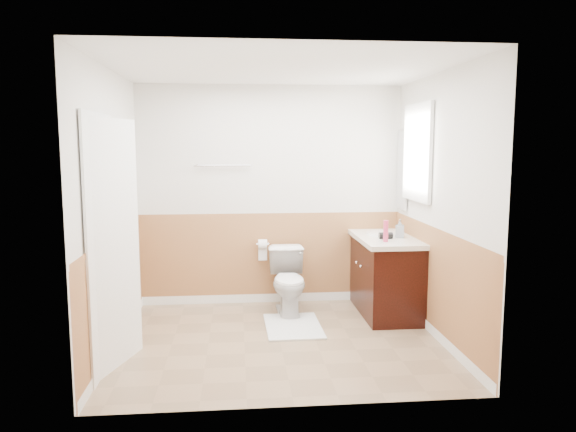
{
  "coord_description": "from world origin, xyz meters",
  "views": [
    {
      "loc": [
        -0.38,
        -4.88,
        1.82
      ],
      "look_at": [
        0.1,
        0.25,
        1.15
      ],
      "focal_mm": 33.8,
      "sensor_mm": 36.0,
      "label": 1
    }
  ],
  "objects": [
    {
      "name": "floor",
      "position": [
        0.0,
        0.0,
        0.0
      ],
      "size": [
        3.0,
        3.0,
        0.0
      ],
      "primitive_type": "plane",
      "color": "#8C7051",
      "rests_on": "ground"
    },
    {
      "name": "ceiling",
      "position": [
        0.0,
        0.0,
        2.5
      ],
      "size": [
        3.0,
        3.0,
        0.0
      ],
      "primitive_type": "plane",
      "rotation": [
        3.14,
        0.0,
        0.0
      ],
      "color": "white",
      "rests_on": "floor"
    },
    {
      "name": "wall_back",
      "position": [
        0.0,
        1.3,
        1.25
      ],
      "size": [
        3.0,
        0.0,
        3.0
      ],
      "primitive_type": "plane",
      "rotation": [
        1.57,
        0.0,
        0.0
      ],
      "color": "silver",
      "rests_on": "floor"
    },
    {
      "name": "wall_front",
      "position": [
        0.0,
        -1.3,
        1.25
      ],
      "size": [
        3.0,
        0.0,
        3.0
      ],
      "primitive_type": "plane",
      "rotation": [
        -1.57,
        0.0,
        0.0
      ],
      "color": "silver",
      "rests_on": "floor"
    },
    {
      "name": "wall_left",
      "position": [
        -1.5,
        0.0,
        1.25
      ],
      "size": [
        0.0,
        3.0,
        3.0
      ],
      "primitive_type": "plane",
      "rotation": [
        1.57,
        0.0,
        1.57
      ],
      "color": "silver",
      "rests_on": "floor"
    },
    {
      "name": "wall_right",
      "position": [
        1.5,
        0.0,
        1.25
      ],
      "size": [
        0.0,
        3.0,
        3.0
      ],
      "primitive_type": "plane",
      "rotation": [
        1.57,
        0.0,
        -1.57
      ],
      "color": "silver",
      "rests_on": "floor"
    },
    {
      "name": "wainscot_back",
      "position": [
        0.0,
        1.29,
        0.5
      ],
      "size": [
        3.0,
        0.0,
        3.0
      ],
      "primitive_type": "plane",
      "rotation": [
        1.57,
        0.0,
        0.0
      ],
      "color": "#A46F41",
      "rests_on": "floor"
    },
    {
      "name": "wainscot_front",
      "position": [
        0.0,
        -1.29,
        0.5
      ],
      "size": [
        3.0,
        0.0,
        3.0
      ],
      "primitive_type": "plane",
      "rotation": [
        -1.57,
        0.0,
        0.0
      ],
      "color": "#A46F41",
      "rests_on": "floor"
    },
    {
      "name": "wainscot_left",
      "position": [
        -1.49,
        0.0,
        0.5
      ],
      "size": [
        0.0,
        2.6,
        2.6
      ],
      "primitive_type": "plane",
      "rotation": [
        1.57,
        0.0,
        1.57
      ],
      "color": "#A46F41",
      "rests_on": "floor"
    },
    {
      "name": "wainscot_right",
      "position": [
        1.49,
        0.0,
        0.5
      ],
      "size": [
        0.0,
        2.6,
        2.6
      ],
      "primitive_type": "plane",
      "rotation": [
        1.57,
        0.0,
        -1.57
      ],
      "color": "#A46F41",
      "rests_on": "floor"
    },
    {
      "name": "toilet",
      "position": [
        0.16,
        0.84,
        0.35
      ],
      "size": [
        0.41,
        0.7,
        0.7
      ],
      "primitive_type": "imported",
      "rotation": [
        0.0,
        0.0,
        0.02
      ],
      "color": "white",
      "rests_on": "floor"
    },
    {
      "name": "bath_mat",
      "position": [
        0.16,
        0.37,
        0.01
      ],
      "size": [
        0.56,
        0.81,
        0.02
      ],
      "primitive_type": "cube",
      "rotation": [
        0.0,
        0.0,
        0.02
      ],
      "color": "white",
      "rests_on": "floor"
    },
    {
      "name": "vanity_cabinet",
      "position": [
        1.21,
        0.74,
        0.4
      ],
      "size": [
        0.55,
        1.1,
        0.8
      ],
      "primitive_type": "cube",
      "color": "black",
      "rests_on": "floor"
    },
    {
      "name": "vanity_knob_left",
      "position": [
        0.91,
        0.64,
        0.55
      ],
      "size": [
        0.03,
        0.03,
        0.03
      ],
      "primitive_type": "sphere",
      "color": "#B6B5BC",
      "rests_on": "vanity_cabinet"
    },
    {
      "name": "vanity_knob_right",
      "position": [
        0.91,
        0.84,
        0.55
      ],
      "size": [
        0.03,
        0.03,
        0.03
      ],
      "primitive_type": "sphere",
      "color": "silver",
      "rests_on": "vanity_cabinet"
    },
    {
      "name": "countertop",
      "position": [
        1.2,
        0.74,
        0.83
      ],
      "size": [
        0.6,
        1.15,
        0.05
      ],
      "primitive_type": "cube",
      "color": "silver",
      "rests_on": "vanity_cabinet"
    },
    {
      "name": "sink_basin",
      "position": [
        1.21,
        0.89,
        0.86
      ],
      "size": [
        0.36,
        0.36,
        0.02
      ],
      "primitive_type": "cylinder",
      "color": "white",
      "rests_on": "countertop"
    },
    {
      "name": "faucet",
      "position": [
        1.39,
        0.89,
        0.92
      ],
      "size": [
        0.02,
        0.02,
        0.14
      ],
      "primitive_type": "cylinder",
      "color": "#BABBC1",
      "rests_on": "countertop"
    },
    {
      "name": "lotion_bottle",
      "position": [
        1.11,
        0.42,
        0.96
      ],
      "size": [
        0.05,
        0.05,
        0.22
      ],
      "primitive_type": "cylinder",
      "color": "#C9345B",
      "rests_on": "countertop"
    },
    {
      "name": "soap_dispenser",
      "position": [
        1.33,
        0.66,
        0.95
      ],
      "size": [
        0.11,
        0.11,
        0.2
      ],
      "primitive_type": "imported",
      "rotation": [
        0.0,
        0.0,
        -0.31
      ],
      "color": "gray",
      "rests_on": "countertop"
    },
    {
      "name": "hair_dryer_body",
      "position": [
        1.16,
        0.6,
        0.89
      ],
      "size": [
        0.14,
        0.07,
        0.07
      ],
      "primitive_type": "cylinder",
      "rotation": [
        0.0,
        1.57,
        0.0
      ],
      "color": "black",
      "rests_on": "countertop"
    },
    {
      "name": "hair_dryer_handle",
      "position": [
        1.13,
        0.68,
        0.86
      ],
      "size": [
        0.03,
        0.03,
        0.07
      ],
      "primitive_type": "cylinder",
      "color": "black",
      "rests_on": "countertop"
    },
    {
      "name": "mirror_panel",
      "position": [
        1.48,
        1.1,
        1.55
      ],
      "size": [
        0.02,
        0.35,
        0.9
      ],
      "primitive_type": "cube",
      "color": "silver",
      "rests_on": "wall_right"
    },
    {
      "name": "window_frame",
      "position": [
        1.47,
        0.59,
        1.75
      ],
      "size": [
        0.04,
        0.8,
        1.0
      ],
      "primitive_type": "cube",
      "color": "white",
      "rests_on": "wall_right"
    },
    {
      "name": "window_glass",
      "position": [
        1.49,
        0.59,
        1.75
      ],
      "size": [
        0.01,
        0.7,
        0.9
      ],
      "primitive_type": "cube",
      "color": "white",
      "rests_on": "wall_right"
    },
    {
      "name": "door",
      "position": [
        -1.4,
        -0.45,
        1.02
      ],
      "size": [
        0.29,
        0.78,
        2.04
      ],
      "primitive_type": "cube",
      "rotation": [
        0.0,
        0.0,
        -0.31
      ],
      "color": "white",
      "rests_on": "wall_left"
    },
    {
      "name": "door_frame",
      "position": [
        -1.48,
        -0.45,
        1.03
      ],
      "size": [
        0.02,
        0.92,
        2.1
      ],
      "primitive_type": "cube",
      "color": "white",
      "rests_on": "wall_left"
    },
    {
      "name": "door_knob",
      "position": [
        -1.34,
        -0.12,
        0.95
      ],
      "size": [
        0.06,
        0.06,
        0.06
      ],
      "primitive_type": "sphere",
      "color": "silver",
      "rests_on": "door"
    },
    {
      "name": "towel_bar",
      "position": [
        -0.55,
        1.25,
        1.6
      ],
      "size": [
        0.62,
        0.02,
        0.02
      ],
      "primitive_type": "cylinder",
      "rotation": [
        0.0,
        1.57,
        0.0
      ],
      "color": "silver",
      "rests_on": "wall_back"
    },
    {
      "name": "tp_holder_bar",
      "position": [
        -0.1,
        1.23,
        0.7
      ],
      "size": [
        0.14,
        0.02,
        0.02
      ],
      "primitive_type": "cylinder",
      "rotation": [
        0.0,
        1.57,
        0.0
      ],
      "color": "silver",
      "rests_on": "wall_back"
    },
    {
      "name": "tp_roll",
      "position": [
        -0.1,
        1.23,
        0.7
      ],
      "size": [
        0.1,
        0.11,
        0.11
      ],
      "primitive_type": "cylinder",
      "rotation": [
        0.0,
        1.57,
        0.0
      ],
      "color": "white",
      "rests_on": "tp_holder_bar"
    },
    {
      "name": "tp_sheet",
      "position": [
        -0.1,
        1.23,
        0.59
      ],
      "size": [
        0.1,
        0.01,
        0.16
      ],
      "primitive_type": "cube",
      "color": "white",
      "rests_on": "tp_roll"
    }
  ]
}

